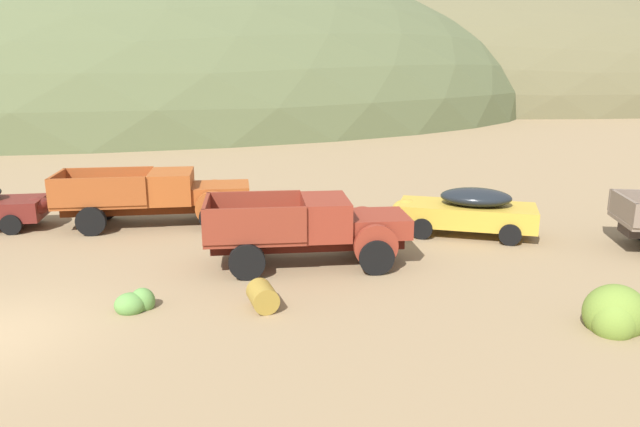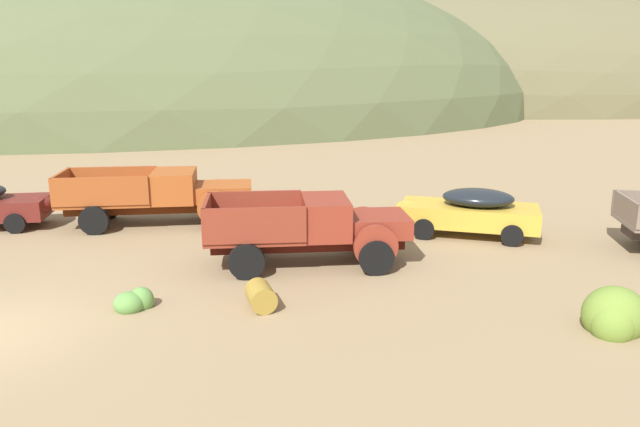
{
  "view_description": "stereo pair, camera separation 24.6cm",
  "coord_description": "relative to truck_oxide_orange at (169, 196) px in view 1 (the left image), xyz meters",
  "views": [
    {
      "loc": [
        6.99,
        -11.28,
        5.52
      ],
      "look_at": [
        6.96,
        6.3,
        1.06
      ],
      "focal_mm": 33.41,
      "sensor_mm": 36.0,
      "label": 1
    },
    {
      "loc": [
        7.23,
        -11.28,
        5.52
      ],
      "look_at": [
        6.96,
        6.3,
        1.06
      ],
      "focal_mm": 33.41,
      "sensor_mm": 36.0,
      "label": 2
    }
  ],
  "objects": [
    {
      "name": "hill_far_left",
      "position": [
        -26.49,
        55.96,
        -1.02
      ],
      "size": [
        112.16,
        82.3,
        38.53
      ],
      "primitive_type": "ellipsoid",
      "color": "#56603D",
      "rests_on": "ground"
    },
    {
      "name": "hill_distant",
      "position": [
        24.87,
        70.38,
        -1.02
      ],
      "size": [
        111.12,
        60.44,
        36.26
      ],
      "primitive_type": "ellipsoid",
      "color": "brown",
      "rests_on": "ground"
    },
    {
      "name": "truck_oxide_orange",
      "position": [
        0.0,
        0.0,
        0.0
      ],
      "size": [
        6.7,
        3.05,
        1.91
      ],
      "rotation": [
        0.0,
        0.0,
        0.14
      ],
      "color": "#51220D",
      "rests_on": "ground"
    },
    {
      "name": "truck_rust_red",
      "position": [
        5.33,
        -4.19,
        -0.01
      ],
      "size": [
        5.81,
        2.9,
        1.91
      ],
      "rotation": [
        0.0,
        0.0,
        0.11
      ],
      "color": "#42140D",
      "rests_on": "ground"
    },
    {
      "name": "car_faded_yellow",
      "position": [
        10.02,
        -1.23,
        -0.2
      ],
      "size": [
        4.9,
        2.84,
        1.57
      ],
      "rotation": [
        0.0,
        0.0,
        2.88
      ],
      "color": "gold",
      "rests_on": "ground"
    },
    {
      "name": "oil_drum_tipped",
      "position": [
        4.0,
        -7.42,
        -0.71
      ],
      "size": [
        0.84,
        0.99,
        0.61
      ],
      "color": "olive",
      "rests_on": "ground"
    },
    {
      "name": "bush_between_trucks",
      "position": [
        11.57,
        -8.53,
        -0.7
      ],
      "size": [
        1.33,
        1.27,
        1.25
      ],
      "color": "olive",
      "rests_on": "ground"
    },
    {
      "name": "bush_front_left",
      "position": [
        1.07,
        -7.48,
        -0.86
      ],
      "size": [
        0.88,
        0.76,
        0.63
      ],
      "color": "#5B8E42",
      "rests_on": "ground"
    }
  ]
}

